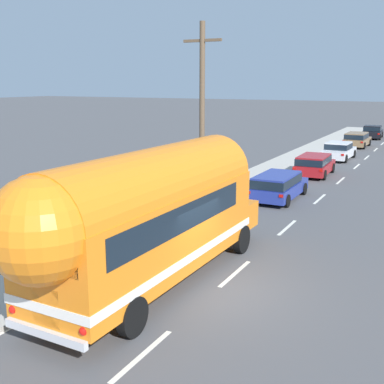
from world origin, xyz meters
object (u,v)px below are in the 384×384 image
at_px(car_fourth, 357,139).
at_px(utility_pole, 202,117).
at_px(car_lead, 278,185).
at_px(car_third, 338,150).
at_px(painted_bus, 146,214).
at_px(car_fifth, 372,132).
at_px(car_second, 314,164).

bearing_deg(car_fourth, utility_pole, -94.80).
xyz_separation_m(car_lead, car_third, (0.05, 15.19, -0.06)).
bearing_deg(painted_bus, car_fifth, 89.75).
bearing_deg(painted_bus, car_third, 90.14).
distance_m(utility_pole, car_lead, 6.04).
xyz_separation_m(car_lead, car_fourth, (0.07, 23.54, -0.02)).
relative_size(car_second, car_third, 0.95).
height_order(car_lead, car_third, same).
height_order(utility_pole, car_lead, utility_pole).
height_order(utility_pole, car_second, utility_pole).
xyz_separation_m(utility_pole, car_lead, (2.26, 4.26, -3.63)).
distance_m(painted_bus, car_fourth, 36.19).
bearing_deg(car_second, utility_pole, -101.12).
height_order(car_second, car_third, same).
bearing_deg(car_fourth, car_lead, -90.17).
bearing_deg(car_third, car_second, -90.07).
bearing_deg(car_fifth, utility_pole, -94.08).
xyz_separation_m(utility_pole, car_fourth, (2.33, 27.80, -3.64)).
bearing_deg(car_second, car_third, 89.93).
bearing_deg(utility_pole, car_fourth, 85.20).
bearing_deg(car_lead, painted_bus, -89.47).
xyz_separation_m(car_second, car_third, (0.01, 7.72, -0.05)).
height_order(car_second, car_fifth, same).
bearing_deg(car_second, car_lead, -90.31).
bearing_deg(car_lead, car_fifth, 89.43).
height_order(painted_bus, car_second, painted_bus).
relative_size(car_lead, car_third, 1.00).
distance_m(painted_bus, car_fifth, 44.60).
bearing_deg(utility_pole, car_third, 83.22).
bearing_deg(car_third, car_lead, -90.18).
height_order(utility_pole, car_third, utility_pole).
distance_m(car_second, car_fourth, 16.07).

